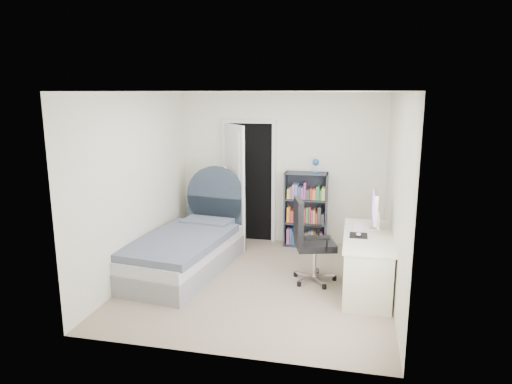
% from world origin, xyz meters
% --- Properties ---
extents(room_shell, '(3.50, 3.70, 2.60)m').
position_xyz_m(room_shell, '(0.00, 0.00, 1.25)').
color(room_shell, gray).
rests_on(room_shell, ground).
extents(door, '(0.92, 0.69, 2.06)m').
position_xyz_m(door, '(-0.66, 1.56, 1.03)').
color(door, black).
rests_on(door, ground).
extents(bed, '(1.29, 2.31, 1.35)m').
position_xyz_m(bed, '(-1.10, 0.25, 0.31)').
color(bed, gray).
rests_on(bed, ground).
extents(nightstand, '(0.45, 0.45, 0.65)m').
position_xyz_m(nightstand, '(-1.04, 1.58, 0.43)').
color(nightstand, '#D4BB82').
rests_on(nightstand, ground).
extents(floor_lamp, '(0.19, 0.19, 1.30)m').
position_xyz_m(floor_lamp, '(-0.94, 1.60, 0.53)').
color(floor_lamp, silver).
rests_on(floor_lamp, ground).
extents(bookcase, '(0.69, 0.30, 1.47)m').
position_xyz_m(bookcase, '(0.44, 1.63, 0.56)').
color(bookcase, '#313743').
rests_on(bookcase, ground).
extents(desk, '(0.60, 1.51, 1.24)m').
position_xyz_m(desk, '(1.40, 0.08, 0.40)').
color(desk, beige).
rests_on(desk, ground).
extents(office_chair, '(0.62, 0.64, 1.14)m').
position_xyz_m(office_chair, '(0.63, 0.17, 0.62)').
color(office_chair, silver).
rests_on(office_chair, ground).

